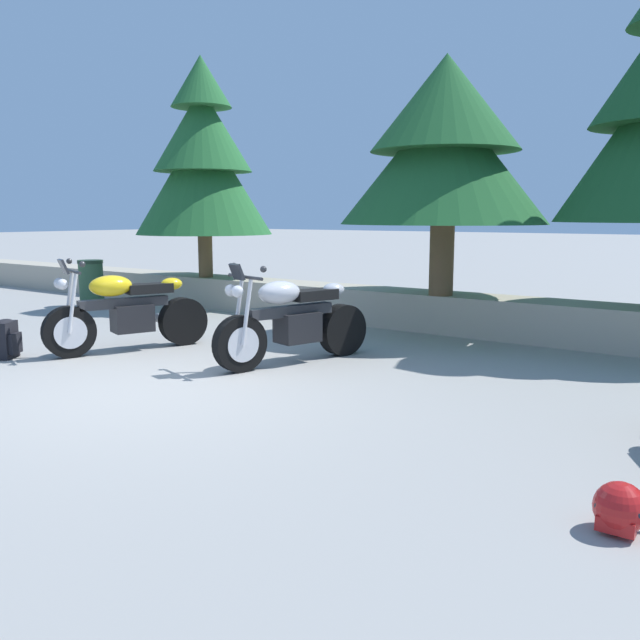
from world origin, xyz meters
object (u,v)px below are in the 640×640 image
motorcycle_yellow_near_left (126,313)px  pine_tree_mid_left (445,144)px  rider_helmet (620,509)px  trash_bin (91,283)px  pine_tree_far_left (203,160)px  motorcycle_silver_centre (292,321)px  rider_backpack (6,338)px

motorcycle_yellow_near_left → pine_tree_mid_left: bearing=52.7°
rider_helmet → trash_bin: bearing=158.7°
pine_tree_far_left → pine_tree_mid_left: (4.76, -0.05, -0.01)m
motorcycle_silver_centre → pine_tree_mid_left: pine_tree_mid_left is taller
pine_tree_mid_left → motorcycle_silver_centre: bearing=-100.5°
rider_helmet → trash_bin: (-10.01, 3.90, 0.30)m
motorcycle_yellow_near_left → trash_bin: 4.57m
motorcycle_silver_centre → rider_backpack: size_ratio=4.30×
motorcycle_yellow_near_left → pine_tree_far_left: 4.64m
motorcycle_yellow_near_left → trash_bin: size_ratio=2.31×
pine_tree_mid_left → rider_backpack: bearing=-127.0°
motorcycle_yellow_near_left → rider_backpack: motorcycle_yellow_near_left is taller
rider_helmet → pine_tree_mid_left: size_ratio=0.08×
rider_helmet → pine_tree_mid_left: (-3.44, 5.04, 2.52)m
rider_helmet → pine_tree_far_left: (-8.20, 5.09, 2.53)m
motorcycle_yellow_near_left → motorcycle_silver_centre: same height
pine_tree_far_left → trash_bin: pine_tree_far_left is taller
pine_tree_mid_left → rider_helmet: bearing=-55.7°
motorcycle_silver_centre → trash_bin: 6.27m
rider_backpack → pine_tree_far_left: pine_tree_far_left is taller
pine_tree_far_left → trash_bin: 3.11m
motorcycle_yellow_near_left → motorcycle_silver_centre: bearing=17.2°
motorcycle_yellow_near_left → pine_tree_mid_left: pine_tree_mid_left is taller
pine_tree_far_left → trash_bin: bearing=-146.7°
rider_backpack → trash_bin: trash_bin is taller
motorcycle_yellow_near_left → pine_tree_mid_left: (2.63, 3.45, 2.17)m
pine_tree_mid_left → trash_bin: 7.03m
motorcycle_silver_centre → trash_bin: motorcycle_silver_centre is taller
pine_tree_mid_left → trash_bin: bearing=-170.2°
motorcycle_silver_centre → rider_helmet: 4.57m
motorcycle_silver_centre → rider_helmet: motorcycle_silver_centre is taller
rider_helmet → pine_tree_far_left: pine_tree_far_left is taller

